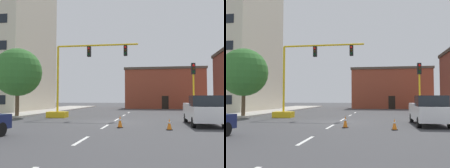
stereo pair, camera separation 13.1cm
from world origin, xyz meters
TOP-DOWN VIEW (x-y plane):
  - ground_plane at (0.00, 0.00)m, footprint 160.00×160.00m
  - sidewalk_left at (-12.23, 8.00)m, footprint 6.00×56.00m
  - lane_stripe_seg_1 at (0.00, -8.50)m, footprint 0.16×2.40m
  - lane_stripe_seg_2 at (0.00, -3.00)m, footprint 0.16×2.40m
  - lane_stripe_seg_3 at (0.00, 2.50)m, footprint 0.16×2.40m
  - lane_stripe_seg_4 at (0.00, 8.00)m, footprint 0.16×2.40m
  - lane_stripe_seg_5 at (0.00, 13.50)m, footprint 0.16×2.40m
  - building_tall_left at (-19.23, 15.38)m, footprint 12.75×13.50m
  - building_brick_center at (5.06, 28.46)m, footprint 13.84×7.62m
  - traffic_signal_gantry at (-4.81, 3.99)m, footprint 8.52×1.20m
  - traffic_light_pole_right at (6.46, 3.27)m, footprint 0.32×0.47m
  - tree_left_near at (-9.79, 3.66)m, footprint 4.59×4.59m
  - pickup_truck_white at (6.40, -1.06)m, footprint 2.05×5.41m
  - traffic_cone_roadside_a at (3.97, -4.09)m, footprint 0.36×0.36m
  - traffic_cone_roadside_b at (1.03, -3.43)m, footprint 0.36×0.36m

SIDE VIEW (x-z plane):
  - ground_plane at x=0.00m, z-range 0.00..0.00m
  - lane_stripe_seg_1 at x=0.00m, z-range 0.00..0.01m
  - lane_stripe_seg_2 at x=0.00m, z-range 0.00..0.01m
  - lane_stripe_seg_3 at x=0.00m, z-range 0.00..0.01m
  - lane_stripe_seg_4 at x=0.00m, z-range 0.00..0.01m
  - lane_stripe_seg_5 at x=0.00m, z-range 0.00..0.01m
  - sidewalk_left at x=-12.23m, z-range 0.00..0.14m
  - traffic_cone_roadside_a at x=3.97m, z-range -0.01..0.65m
  - traffic_cone_roadside_b at x=1.03m, z-range -0.01..0.75m
  - pickup_truck_white at x=6.40m, z-range -0.02..1.97m
  - traffic_signal_gantry at x=-4.81m, z-range -1.20..5.63m
  - traffic_light_pole_right at x=6.46m, z-range 1.13..5.93m
  - building_brick_center at x=5.06m, z-range 0.01..7.15m
  - tree_left_near at x=-9.79m, z-range 1.00..7.61m
  - building_tall_left at x=-19.23m, z-range 0.01..23.18m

